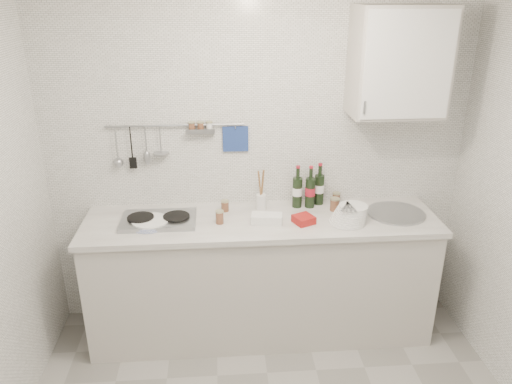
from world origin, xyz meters
The scene contains 14 objects.
back_wall centered at (0.00, 1.40, 1.25)m, with size 3.00×0.02×2.50m, color silver.
counter centered at (0.01, 1.10, 0.43)m, with size 2.44×0.64×0.96m.
wall_rail centered at (-0.60, 1.37, 1.43)m, with size 0.98×0.09×0.34m.
wall_cabinet centered at (0.90, 1.22, 1.95)m, with size 0.60×0.38×0.70m.
plate_stack_hob centered at (-0.76, 1.05, 0.94)m, with size 0.26×0.26×0.04m.
plate_stack_sink centered at (0.59, 1.00, 0.97)m, with size 0.27×0.25×0.12m.
wine_bottles centered at (0.36, 1.29, 1.07)m, with size 0.24×0.13×0.31m.
butter_dish centered at (0.03, 1.03, 0.95)m, with size 0.21×0.10×0.06m, color white.
strawberry_punnet centered at (0.28, 1.01, 0.95)m, with size 0.12×0.12×0.05m, color red.
utensil_crock centered at (0.01, 1.26, 0.99)m, with size 0.07×0.07×0.30m.
jar_a centered at (-0.25, 1.25, 0.96)m, with size 0.06×0.06×0.08m.
jar_b centered at (0.58, 1.35, 0.96)m, with size 0.06×0.06×0.07m.
jar_c centered at (0.53, 1.20, 0.97)m, with size 0.07×0.07×0.09m.
jar_d centered at (-0.29, 1.05, 0.97)m, with size 0.06×0.06×0.09m.
Camera 1 is at (-0.28, -1.99, 2.40)m, focal length 35.00 mm.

